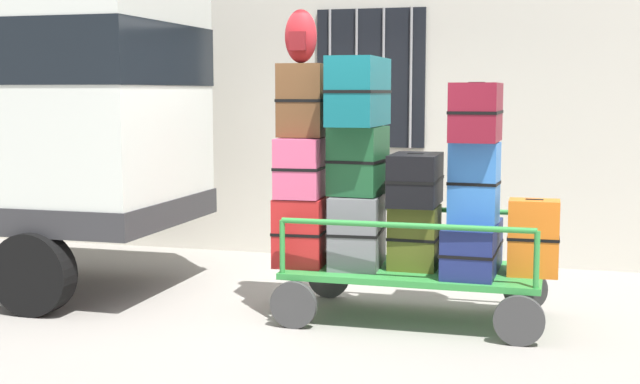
# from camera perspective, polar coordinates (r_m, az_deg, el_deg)

# --- Properties ---
(ground_plane) EXTENTS (40.00, 40.00, 0.00)m
(ground_plane) POSITION_cam_1_polar(r_m,az_deg,el_deg) (7.23, 0.69, -8.20)
(ground_plane) COLOR gray
(building_wall) EXTENTS (12.00, 0.38, 5.00)m
(building_wall) POSITION_cam_1_polar(r_m,az_deg,el_deg) (9.61, 4.92, 10.48)
(building_wall) COLOR beige
(building_wall) RESTS_ON ground
(luggage_cart) EXTENTS (2.11, 1.12, 0.43)m
(luggage_cart) POSITION_cam_1_polar(r_m,az_deg,el_deg) (7.09, 6.26, -5.65)
(luggage_cart) COLOR #2D8438
(luggage_cart) RESTS_ON ground
(cart_railing) EXTENTS (2.00, 0.98, 0.45)m
(cart_railing) POSITION_cam_1_polar(r_m,az_deg,el_deg) (7.01, 6.31, -2.16)
(cart_railing) COLOR #2D8438
(cart_railing) RESTS_ON luggage_cart
(suitcase_left_bottom) EXTENTS (0.45, 0.69, 0.57)m
(suitcase_left_bottom) POSITION_cam_1_polar(r_m,az_deg,el_deg) (7.22, -1.09, -2.50)
(suitcase_left_bottom) COLOR #B21E1E
(suitcase_left_bottom) RESTS_ON luggage_cart
(suitcase_left_middle) EXTENTS (0.42, 0.73, 0.49)m
(suitcase_left_middle) POSITION_cam_1_polar(r_m,az_deg,el_deg) (7.17, -1.07, 1.71)
(suitcase_left_middle) COLOR #CC4C72
(suitcase_left_middle) RESTS_ON suitcase_left_bottom
(suitcase_left_top) EXTENTS (0.40, 0.49, 0.60)m
(suitcase_left_top) POSITION_cam_1_polar(r_m,az_deg,el_deg) (7.15, -1.05, 6.10)
(suitcase_left_top) COLOR brown
(suitcase_left_top) RESTS_ON suitcase_left_middle
(suitcase_midleft_bottom) EXTENTS (0.44, 0.65, 0.60)m
(suitcase_midleft_bottom) POSITION_cam_1_polar(r_m,az_deg,el_deg) (7.07, 2.50, -2.58)
(suitcase_midleft_bottom) COLOR slate
(suitcase_midleft_bottom) RESTS_ON luggage_cart
(suitcase_midleft_middle) EXTENTS (0.44, 0.52, 0.56)m
(suitcase_midleft_middle) POSITION_cam_1_polar(r_m,az_deg,el_deg) (7.02, 2.55, 2.11)
(suitcase_midleft_middle) COLOR #194C28
(suitcase_midleft_middle) RESTS_ON suitcase_midleft_bottom
(suitcase_midleft_top) EXTENTS (0.38, 0.87, 0.56)m
(suitcase_midleft_top) POSITION_cam_1_polar(r_m,az_deg,el_deg) (7.01, 2.60, 6.67)
(suitcase_midleft_top) COLOR #0F5960
(suitcase_midleft_top) RESTS_ON suitcase_midleft_middle
(suitcase_center_bottom) EXTENTS (0.40, 0.37, 0.52)m
(suitcase_center_bottom) POSITION_cam_1_polar(r_m,az_deg,el_deg) (7.01, 6.28, -3.00)
(suitcase_center_bottom) COLOR #4C5119
(suitcase_center_bottom) RESTS_ON luggage_cart
(suitcase_center_middle) EXTENTS (0.39, 0.61, 0.42)m
(suitcase_center_middle) POSITION_cam_1_polar(r_m,az_deg,el_deg) (6.96, 6.35, 0.84)
(suitcase_center_middle) COLOR black
(suitcase_center_middle) RESTS_ON suitcase_center_bottom
(suitcase_midright_bottom) EXTENTS (0.43, 0.89, 0.39)m
(suitcase_midright_bottom) POSITION_cam_1_polar(r_m,az_deg,el_deg) (6.96, 10.08, -3.67)
(suitcase_midright_bottom) COLOR navy
(suitcase_midright_bottom) RESTS_ON luggage_cart
(suitcase_midright_middle) EXTENTS (0.40, 0.32, 0.65)m
(suitcase_midright_middle) POSITION_cam_1_polar(r_m,az_deg,el_deg) (6.90, 10.18, 0.61)
(suitcase_midright_middle) COLOR #3372C6
(suitcase_midright_middle) RESTS_ON suitcase_midright_bottom
(suitcase_midright_top) EXTENTS (0.39, 0.61, 0.47)m
(suitcase_midright_top) POSITION_cam_1_polar(r_m,az_deg,el_deg) (6.90, 10.31, 5.23)
(suitcase_midright_top) COLOR maroon
(suitcase_midright_top) RESTS_ON suitcase_midright_middle
(suitcase_right_bottom) EXTENTS (0.40, 0.28, 0.60)m
(suitcase_right_bottom) POSITION_cam_1_polar(r_m,az_deg,el_deg) (6.91, 13.97, -2.96)
(suitcase_right_bottom) COLOR orange
(suitcase_right_bottom) RESTS_ON luggage_cart
(backpack) EXTENTS (0.27, 0.22, 0.44)m
(backpack) POSITION_cam_1_polar(r_m,az_deg,el_deg) (7.20, -1.29, 10.27)
(backpack) COLOR maroon
(backpack) RESTS_ON suitcase_left_top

